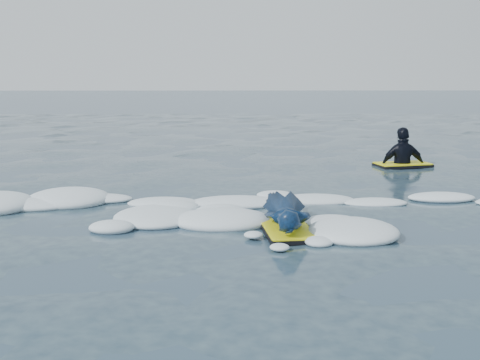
{
  "coord_description": "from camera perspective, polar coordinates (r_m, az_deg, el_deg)",
  "views": [
    {
      "loc": [
        0.87,
        -7.12,
        1.89
      ],
      "look_at": [
        1.0,
        1.6,
        0.34
      ],
      "focal_mm": 45.0,
      "sensor_mm": 36.0,
      "label": 1
    }
  ],
  "objects": [
    {
      "name": "waiting_rider_unit",
      "position": [
        12.72,
        15.15,
        1.14
      ],
      "size": [
        1.22,
        0.85,
        1.66
      ],
      "rotation": [
        0.0,
        0.0,
        0.24
      ],
      "color": "black",
      "rests_on": "ground"
    },
    {
      "name": "ground",
      "position": [
        7.42,
        -7.59,
        -4.75
      ],
      "size": [
        120.0,
        120.0,
        0.0
      ],
      "primitive_type": "plane",
      "color": "#19273D",
      "rests_on": "ground"
    },
    {
      "name": "prone_woman_unit",
      "position": [
        7.36,
        4.39,
        -3.19
      ],
      "size": [
        0.66,
        1.55,
        0.39
      ],
      "rotation": [
        0.0,
        0.0,
        1.67
      ],
      "color": "black",
      "rests_on": "ground"
    },
    {
      "name": "foam_band",
      "position": [
        8.42,
        -6.78,
        -2.95
      ],
      "size": [
        12.0,
        3.1,
        0.3
      ],
      "primitive_type": null,
      "color": "white",
      "rests_on": "ground"
    }
  ]
}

